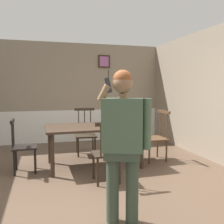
{
  "coord_description": "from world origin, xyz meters",
  "views": [
    {
      "loc": [
        -0.64,
        -3.6,
        1.49
      ],
      "look_at": [
        0.25,
        -0.43,
        1.18
      ],
      "focal_mm": 40.06,
      "sensor_mm": 36.0,
      "label": 1
    }
  ],
  "objects_px": {
    "dining_table": "(94,130)",
    "person_figure": "(123,136)",
    "chair_at_table_head": "(107,153)",
    "chair_opposite_corner": "(156,137)",
    "chair_by_doorway": "(23,146)",
    "chair_near_window": "(85,133)"
  },
  "relations": [
    {
      "from": "chair_at_table_head",
      "to": "chair_opposite_corner",
      "type": "distance_m",
      "value": 1.59
    },
    {
      "from": "dining_table",
      "to": "chair_at_table_head",
      "type": "distance_m",
      "value": 0.93
    },
    {
      "from": "dining_table",
      "to": "person_figure",
      "type": "height_order",
      "value": "person_figure"
    },
    {
      "from": "chair_by_doorway",
      "to": "chair_at_table_head",
      "type": "distance_m",
      "value": 1.58
    },
    {
      "from": "chair_by_doorway",
      "to": "chair_opposite_corner",
      "type": "xyz_separation_m",
      "value": [
        2.6,
        0.05,
        0.02
      ]
    },
    {
      "from": "chair_at_table_head",
      "to": "chair_opposite_corner",
      "type": "height_order",
      "value": "chair_opposite_corner"
    },
    {
      "from": "chair_at_table_head",
      "to": "chair_by_doorway",
      "type": "bearing_deg",
      "value": 146.77
    },
    {
      "from": "chair_by_doorway",
      "to": "person_figure",
      "type": "relative_size",
      "value": 0.57
    },
    {
      "from": "chair_near_window",
      "to": "chair_opposite_corner",
      "type": "xyz_separation_m",
      "value": [
        1.31,
        -0.89,
        0.02
      ]
    },
    {
      "from": "dining_table",
      "to": "person_figure",
      "type": "bearing_deg",
      "value": -93.1
    },
    {
      "from": "chair_opposite_corner",
      "to": "chair_at_table_head",
      "type": "bearing_deg",
      "value": 123.98
    },
    {
      "from": "chair_near_window",
      "to": "person_figure",
      "type": "relative_size",
      "value": 0.62
    },
    {
      "from": "chair_near_window",
      "to": "chair_by_doorway",
      "type": "distance_m",
      "value": 1.59
    },
    {
      "from": "dining_table",
      "to": "chair_by_doorway",
      "type": "relative_size",
      "value": 1.93
    },
    {
      "from": "dining_table",
      "to": "chair_near_window",
      "type": "bearing_deg",
      "value": 90.77
    },
    {
      "from": "chair_at_table_head",
      "to": "person_figure",
      "type": "distance_m",
      "value": 1.3
    },
    {
      "from": "chair_opposite_corner",
      "to": "chair_by_doorway",
      "type": "bearing_deg",
      "value": 89.15
    },
    {
      "from": "chair_at_table_head",
      "to": "person_figure",
      "type": "xyz_separation_m",
      "value": [
        -0.13,
        -1.2,
        0.5
      ]
    },
    {
      "from": "dining_table",
      "to": "chair_opposite_corner",
      "type": "height_order",
      "value": "chair_opposite_corner"
    },
    {
      "from": "chair_opposite_corner",
      "to": "person_figure",
      "type": "relative_size",
      "value": 0.61
    },
    {
      "from": "person_figure",
      "to": "dining_table",
      "type": "bearing_deg",
      "value": -70.86
    },
    {
      "from": "chair_near_window",
      "to": "chair_at_table_head",
      "type": "xyz_separation_m",
      "value": [
        0.03,
        -1.82,
        0.01
      ]
    }
  ]
}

